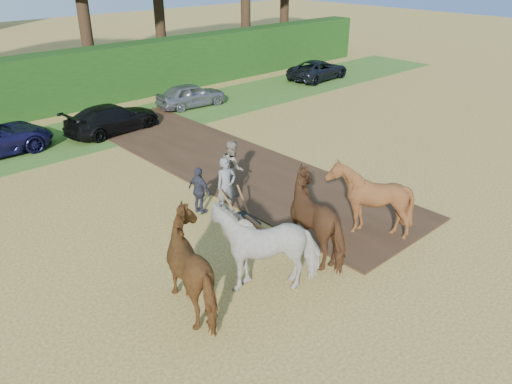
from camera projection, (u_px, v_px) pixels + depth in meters
ground at (338, 243)px, 14.47m from camera, size 120.00×120.00×0.00m
earth_strip at (225, 162)px, 20.02m from camera, size 4.50×17.00×0.05m
grass_verge at (108, 129)px, 23.76m from camera, size 50.00×5.00×0.03m
hedgerow at (63, 82)px, 26.11m from camera, size 46.00×1.60×3.00m
spectator_near at (233, 167)px, 17.18m from camera, size 1.10×1.16×1.89m
spectator_far at (200, 191)px, 15.82m from camera, size 0.52×0.97×1.58m
plough_team at (293, 228)px, 13.06m from camera, size 7.65×5.32×2.24m
parked_cars at (82, 121)px, 22.70m from camera, size 35.17×3.17×1.40m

